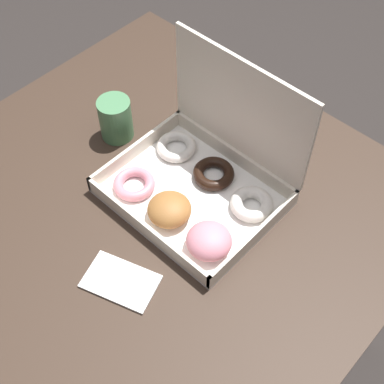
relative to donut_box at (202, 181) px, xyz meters
name	(u,v)px	position (x,y,z in m)	size (l,w,h in m)	color
ground_plane	(169,338)	(-0.06, -0.08, -0.83)	(8.00, 8.00, 0.00)	#2D2826
dining_table	(159,228)	(-0.06, -0.08, -0.16)	(1.03, 0.97, 0.78)	#38281E
donut_box	(202,181)	(0.00, 0.00, 0.00)	(0.36, 0.30, 0.29)	white
coffee_mug	(116,118)	(-0.27, 0.00, 0.00)	(0.08, 0.08, 0.10)	#4C8456
paper_napkin	(121,281)	(0.03, -0.27, -0.05)	(0.16, 0.13, 0.01)	white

